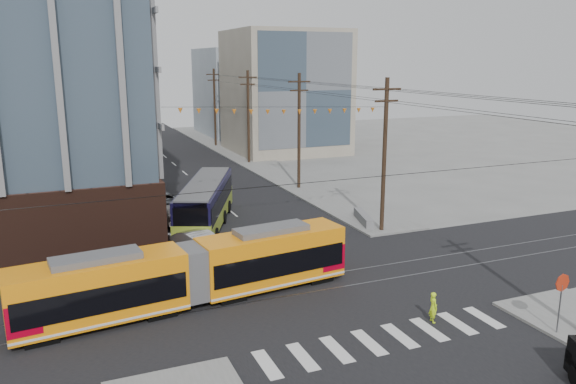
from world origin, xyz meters
The scene contains 14 objects.
ground centered at (0.00, 0.00, 0.00)m, with size 160.00×160.00×0.00m, color slate.
bg_bldg_nw_near centered at (-17.00, 52.00, 9.00)m, with size 18.00×16.00×18.00m, color #8C99A5.
bg_bldg_ne_near centered at (16.00, 48.00, 8.00)m, with size 14.00×14.00×16.00m, color gray.
bg_bldg_nw_far centered at (-14.00, 72.00, 10.00)m, with size 16.00×18.00×20.00m, color gray.
bg_bldg_ne_far centered at (18.00, 68.00, 7.00)m, with size 16.00×16.00×14.00m, color #8C99A5.
utility_pole_far centered at (8.50, 56.00, 5.50)m, with size 0.30×0.30×11.00m, color black.
streetcar centered at (-7.03, 3.98, 1.65)m, with size 17.15×2.41×3.31m, color orange, non-canonical shape.
city_bus centered at (-2.86, 17.47, 1.72)m, with size 2.63×12.14×3.44m, color black, non-canonical shape.
parked_car_silver centered at (-5.30, 11.69, 0.79)m, with size 1.67×4.78×1.57m, color silver.
parked_car_white centered at (-5.25, 19.42, 0.67)m, with size 1.86×4.59×1.33m, color #BAB1AE.
parked_car_grey centered at (-5.28, 24.06, 0.70)m, with size 2.32×5.03×1.40m, color slate.
pedestrian centered at (3.02, -2.40, 0.75)m, with size 0.55×0.36×1.51m, color #CFFF1D.
stop_sign centered at (7.38, -5.66, 1.38)m, with size 0.84×0.84×2.77m, color #B5280F, non-canonical shape.
jersey_barrier centered at (8.30, 13.25, 0.39)m, with size 0.89×3.94×0.79m, color slate.
Camera 1 is at (-12.74, -22.45, 12.13)m, focal length 35.00 mm.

